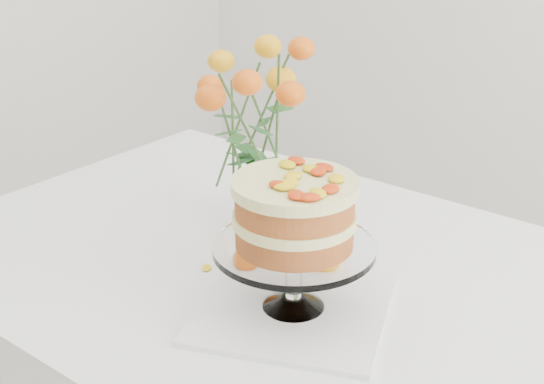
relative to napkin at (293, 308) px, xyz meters
The scene contains 8 objects.
table 0.17m from the napkin, 128.24° to the left, with size 1.43×0.93×0.76m.
napkin is the anchor object (origin of this frame).
cake_stand 0.16m from the napkin, 135.00° to the left, with size 0.26×0.26×0.24m.
rose_vase 0.41m from the napkin, 140.66° to the left, with size 0.32×0.32×0.41m.
loose_rose_near 0.14m from the napkin, 101.68° to the left, with size 0.10×0.05×0.04m.
loose_rose_far 0.15m from the napkin, 161.05° to the left, with size 0.09×0.05×0.04m.
stray_petal_a 0.21m from the napkin, behind, with size 0.03×0.02×0.00m, color yellow.
stray_petal_b 0.11m from the napkin, 167.14° to the right, with size 0.03×0.02×0.00m, color yellow.
Camera 1 is at (0.73, -0.98, 1.43)m, focal length 50.00 mm.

